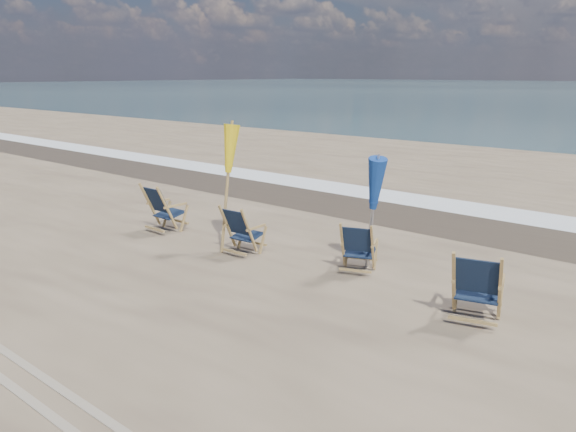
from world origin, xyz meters
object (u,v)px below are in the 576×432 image
at_px(beach_chair_1, 249,233).
at_px(beach_chair_3, 500,292).
at_px(beach_chair_0, 167,210).
at_px(beach_chair_2, 372,249).
at_px(umbrella_blue, 373,187).
at_px(umbrella_yellow, 225,156).

bearing_deg(beach_chair_1, beach_chair_3, 176.97).
height_order(beach_chair_0, beach_chair_1, beach_chair_0).
distance_m(beach_chair_2, umbrella_blue, 1.01).
xyz_separation_m(beach_chair_0, beach_chair_2, (4.39, 0.63, -0.08)).
relative_size(beach_chair_0, umbrella_yellow, 0.45).
height_order(beach_chair_2, umbrella_blue, umbrella_blue).
height_order(umbrella_yellow, umbrella_blue, umbrella_yellow).
relative_size(beach_chair_0, beach_chair_3, 1.01).
distance_m(beach_chair_0, umbrella_yellow, 2.08).
height_order(beach_chair_1, beach_chair_3, beach_chair_3).
xyz_separation_m(beach_chair_0, beach_chair_3, (6.66, -0.03, -0.01)).
height_order(beach_chair_3, umbrella_yellow, umbrella_yellow).
distance_m(beach_chair_0, beach_chair_3, 6.66).
relative_size(beach_chair_3, umbrella_blue, 0.53).
xyz_separation_m(beach_chair_0, umbrella_yellow, (1.66, 0.06, 1.25)).
distance_m(beach_chair_1, beach_chair_3, 4.39).
xyz_separation_m(beach_chair_2, umbrella_blue, (-0.13, 0.15, 0.99)).
height_order(beach_chair_2, beach_chair_3, beach_chair_3).
bearing_deg(beach_chair_3, umbrella_blue, -33.63).
bearing_deg(beach_chair_1, umbrella_yellow, -8.09).
distance_m(beach_chair_0, umbrella_blue, 4.42).
bearing_deg(umbrella_yellow, umbrella_blue, 15.65).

